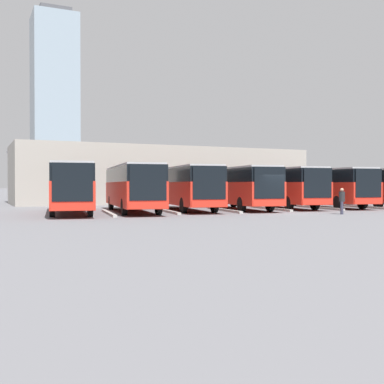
{
  "coord_description": "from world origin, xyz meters",
  "views": [
    {
      "loc": [
        18.17,
        25.88,
        1.81
      ],
      "look_at": [
        3.82,
        -5.69,
        1.33
      ],
      "focal_mm": 45.0,
      "sensor_mm": 36.0,
      "label": 1
    }
  ],
  "objects_px": {
    "bus_0": "(362,186)",
    "bus_5": "(132,186)",
    "pedestrian": "(342,200)",
    "bus_2": "(280,186)",
    "bus_1": "(325,186)",
    "bus_3": "(237,186)",
    "bus_4": "(185,186)",
    "bus_6": "(70,186)"
  },
  "relations": [
    {
      "from": "bus_6",
      "to": "bus_2",
      "type": "bearing_deg",
      "value": -169.06
    },
    {
      "from": "bus_2",
      "to": "pedestrian",
      "type": "distance_m",
      "value": 8.77
    },
    {
      "from": "bus_2",
      "to": "bus_5",
      "type": "xyz_separation_m",
      "value": [
        12.56,
        0.78,
        0.0
      ]
    },
    {
      "from": "bus_0",
      "to": "bus_3",
      "type": "distance_m",
      "value": 12.56
    },
    {
      "from": "bus_2",
      "to": "pedestrian",
      "type": "relative_size",
      "value": 7.11
    },
    {
      "from": "bus_4",
      "to": "bus_6",
      "type": "xyz_separation_m",
      "value": [
        8.37,
        0.58,
        0.0
      ]
    },
    {
      "from": "bus_0",
      "to": "bus_1",
      "type": "bearing_deg",
      "value": 10.86
    },
    {
      "from": "bus_0",
      "to": "bus_4",
      "type": "height_order",
      "value": "same"
    },
    {
      "from": "pedestrian",
      "to": "bus_4",
      "type": "bearing_deg",
      "value": 82.32
    },
    {
      "from": "bus_2",
      "to": "pedestrian",
      "type": "height_order",
      "value": "bus_2"
    },
    {
      "from": "bus_1",
      "to": "bus_4",
      "type": "distance_m",
      "value": 12.57
    },
    {
      "from": "bus_2",
      "to": "bus_4",
      "type": "height_order",
      "value": "same"
    },
    {
      "from": "bus_3",
      "to": "pedestrian",
      "type": "height_order",
      "value": "bus_3"
    },
    {
      "from": "bus_6",
      "to": "pedestrian",
      "type": "distance_m",
      "value": 17.3
    },
    {
      "from": "bus_2",
      "to": "bus_6",
      "type": "distance_m",
      "value": 16.76
    },
    {
      "from": "bus_4",
      "to": "bus_6",
      "type": "distance_m",
      "value": 8.39
    },
    {
      "from": "bus_4",
      "to": "bus_5",
      "type": "xyz_separation_m",
      "value": [
        4.19,
        0.66,
        0.0
      ]
    },
    {
      "from": "bus_1",
      "to": "pedestrian",
      "type": "relative_size",
      "value": 7.11
    },
    {
      "from": "bus_1",
      "to": "bus_4",
      "type": "bearing_deg",
      "value": 7.2
    },
    {
      "from": "bus_0",
      "to": "pedestrian",
      "type": "bearing_deg",
      "value": 49.13
    },
    {
      "from": "bus_4",
      "to": "bus_5",
      "type": "bearing_deg",
      "value": 17.5
    },
    {
      "from": "bus_5",
      "to": "bus_2",
      "type": "bearing_deg",
      "value": -167.9
    },
    {
      "from": "bus_4",
      "to": "bus_6",
      "type": "relative_size",
      "value": 1.0
    },
    {
      "from": "bus_4",
      "to": "bus_5",
      "type": "distance_m",
      "value": 4.24
    },
    {
      "from": "bus_6",
      "to": "pedestrian",
      "type": "xyz_separation_m",
      "value": [
        -15.36,
        7.91,
        -0.88
      ]
    },
    {
      "from": "bus_0",
      "to": "bus_1",
      "type": "height_order",
      "value": "same"
    },
    {
      "from": "bus_0",
      "to": "bus_2",
      "type": "xyz_separation_m",
      "value": [
        8.37,
        -0.25,
        0.0
      ]
    },
    {
      "from": "pedestrian",
      "to": "bus_2",
      "type": "bearing_deg",
      "value": 33.71
    },
    {
      "from": "bus_4",
      "to": "bus_5",
      "type": "height_order",
      "value": "same"
    },
    {
      "from": "bus_0",
      "to": "bus_1",
      "type": "distance_m",
      "value": 4.19
    },
    {
      "from": "bus_2",
      "to": "bus_5",
      "type": "distance_m",
      "value": 12.59
    },
    {
      "from": "bus_2",
      "to": "bus_4",
      "type": "relative_size",
      "value": 1.0
    },
    {
      "from": "bus_5",
      "to": "pedestrian",
      "type": "bearing_deg",
      "value": 153.51
    },
    {
      "from": "bus_5",
      "to": "bus_6",
      "type": "relative_size",
      "value": 1.0
    },
    {
      "from": "bus_4",
      "to": "bus_2",
      "type": "bearing_deg",
      "value": -170.63
    },
    {
      "from": "bus_2",
      "to": "bus_3",
      "type": "bearing_deg",
      "value": 13.87
    },
    {
      "from": "pedestrian",
      "to": "bus_5",
      "type": "bearing_deg",
      "value": 97.85
    },
    {
      "from": "pedestrian",
      "to": "bus_1",
      "type": "bearing_deg",
      "value": 8.64
    },
    {
      "from": "bus_0",
      "to": "bus_5",
      "type": "xyz_separation_m",
      "value": [
        20.94,
        0.53,
        0.0
      ]
    },
    {
      "from": "bus_3",
      "to": "pedestrian",
      "type": "bearing_deg",
      "value": 117.34
    },
    {
      "from": "bus_1",
      "to": "bus_2",
      "type": "xyz_separation_m",
      "value": [
        4.19,
        -0.42,
        0.0
      ]
    },
    {
      "from": "bus_1",
      "to": "bus_5",
      "type": "height_order",
      "value": "same"
    }
  ]
}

